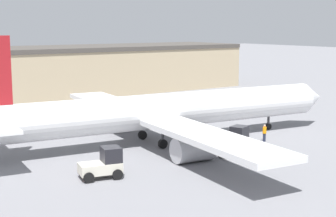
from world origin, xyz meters
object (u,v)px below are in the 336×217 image
ground_crew_worker (264,132)px  belt_loader_truck (236,142)px  airplane (159,112)px  baggage_tug (104,164)px

ground_crew_worker → belt_loader_truck: bearing=-136.6°
airplane → baggage_tug: airplane is taller
ground_crew_worker → belt_loader_truck: 6.54m
airplane → baggage_tug: 12.66m
airplane → ground_crew_worker: bearing=-24.9°
baggage_tug → belt_loader_truck: bearing=10.3°
ground_crew_worker → belt_loader_truck: (-6.08, -2.38, 0.24)m
airplane → belt_loader_truck: 8.71m
airplane → ground_crew_worker: airplane is taller
airplane → ground_crew_worker: (9.11, -5.55, -2.18)m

